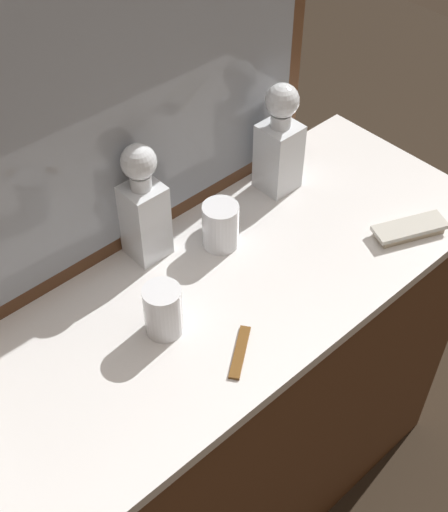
{
  "coord_description": "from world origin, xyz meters",
  "views": [
    {
      "loc": [
        -0.63,
        -0.69,
        1.92
      ],
      "look_at": [
        0.0,
        0.0,
        0.98
      ],
      "focal_mm": 48.81,
      "sensor_mm": 36.0,
      "label": 1
    }
  ],
  "objects_px": {
    "crystal_tumbler_center": "(163,312)",
    "silver_brush_right": "(409,229)",
    "tortoiseshell_comb": "(240,352)",
    "crystal_decanter_left": "(279,148)",
    "crystal_tumbler_far_left": "(221,227)",
    "crystal_decanter_center": "(144,213)"
  },
  "relations": [
    {
      "from": "crystal_tumbler_center",
      "to": "tortoiseshell_comb",
      "type": "distance_m",
      "value": 0.16
    },
    {
      "from": "crystal_decanter_center",
      "to": "silver_brush_right",
      "type": "bearing_deg",
      "value": -36.95
    },
    {
      "from": "crystal_tumbler_center",
      "to": "crystal_decanter_left",
      "type": "bearing_deg",
      "value": 18.86
    },
    {
      "from": "silver_brush_right",
      "to": "tortoiseshell_comb",
      "type": "distance_m",
      "value": 0.48
    },
    {
      "from": "crystal_tumbler_center",
      "to": "tortoiseshell_comb",
      "type": "relative_size",
      "value": 0.99
    },
    {
      "from": "silver_brush_right",
      "to": "crystal_tumbler_far_left",
      "type": "bearing_deg",
      "value": 141.77
    },
    {
      "from": "crystal_tumbler_center",
      "to": "silver_brush_right",
      "type": "height_order",
      "value": "crystal_tumbler_center"
    },
    {
      "from": "crystal_decanter_center",
      "to": "tortoiseshell_comb",
      "type": "xyz_separation_m",
      "value": [
        -0.04,
        -0.32,
        -0.1
      ]
    },
    {
      "from": "crystal_decanter_left",
      "to": "silver_brush_right",
      "type": "distance_m",
      "value": 0.33
    },
    {
      "from": "crystal_decanter_center",
      "to": "crystal_tumbler_far_left",
      "type": "bearing_deg",
      "value": -33.59
    },
    {
      "from": "crystal_decanter_left",
      "to": "crystal_tumbler_far_left",
      "type": "distance_m",
      "value": 0.24
    },
    {
      "from": "crystal_tumbler_center",
      "to": "crystal_tumbler_far_left",
      "type": "bearing_deg",
      "value": 23.37
    },
    {
      "from": "crystal_decanter_center",
      "to": "crystal_tumbler_center",
      "type": "bearing_deg",
      "value": -119.58
    },
    {
      "from": "tortoiseshell_comb",
      "to": "crystal_decanter_center",
      "type": "bearing_deg",
      "value": 82.91
    },
    {
      "from": "crystal_decanter_left",
      "to": "crystal_tumbler_far_left",
      "type": "bearing_deg",
      "value": -166.09
    },
    {
      "from": "crystal_tumbler_center",
      "to": "silver_brush_right",
      "type": "relative_size",
      "value": 0.63
    },
    {
      "from": "crystal_tumbler_center",
      "to": "tortoiseshell_comb",
      "type": "height_order",
      "value": "crystal_tumbler_center"
    },
    {
      "from": "crystal_tumbler_far_left",
      "to": "tortoiseshell_comb",
      "type": "bearing_deg",
      "value": -125.31
    },
    {
      "from": "crystal_decanter_left",
      "to": "crystal_tumbler_far_left",
      "type": "xyz_separation_m",
      "value": [
        -0.22,
        -0.06,
        -0.06
      ]
    },
    {
      "from": "crystal_decanter_center",
      "to": "crystal_tumbler_center",
      "type": "height_order",
      "value": "crystal_decanter_center"
    },
    {
      "from": "crystal_tumbler_far_left",
      "to": "tortoiseshell_comb",
      "type": "height_order",
      "value": "crystal_tumbler_far_left"
    },
    {
      "from": "crystal_decanter_left",
      "to": "crystal_tumbler_center",
      "type": "relative_size",
      "value": 2.47
    }
  ]
}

